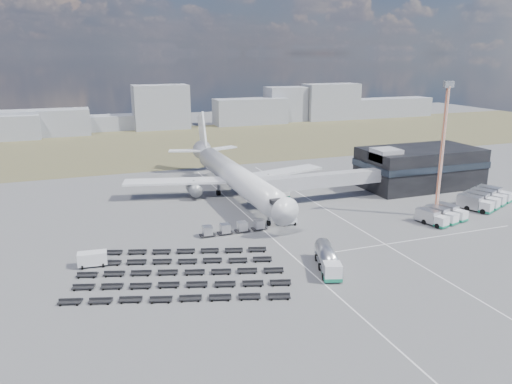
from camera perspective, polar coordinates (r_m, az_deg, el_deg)
name	(u,v)px	position (r m, az deg, el deg)	size (l,w,h in m)	color
ground	(287,241)	(92.75, 3.52, -5.56)	(420.00, 420.00, 0.00)	#565659
grass_strip	(171,144)	(195.13, -9.67, 5.49)	(420.00, 90.00, 0.01)	brown
lane_markings	(326,229)	(99.35, 8.00, -4.22)	(47.12, 110.00, 0.01)	silver
terminal	(419,167)	(135.29, 18.16, 2.78)	(30.40, 16.40, 11.00)	black
jet_bridge	(315,181)	(115.38, 6.70, 1.24)	(30.30, 3.80, 7.05)	#939399
airliner	(233,174)	(120.16, -2.67, 2.03)	(51.59, 64.53, 17.62)	silver
skyline	(152,114)	(233.66, -11.76, 8.76)	(301.06, 25.46, 19.84)	gray
fuel_tanker	(328,259)	(80.83, 8.19, -7.64)	(6.02, 11.13, 3.50)	silver
pushback_tug	(289,221)	(100.91, 3.78, -3.37)	(3.04, 1.71, 1.40)	silver
utility_van	(92,259)	(85.67, -18.19, -7.31)	(4.58, 2.07, 2.42)	silver
catering_truck	(280,191)	(120.29, 2.72, 0.06)	(3.48, 5.82, 2.50)	silver
service_trucks_near	(442,215)	(109.20, 20.45, -2.45)	(10.27, 8.76, 2.69)	silver
service_trucks_far	(485,199)	(124.37, 24.68, -0.69)	(15.32, 12.30, 2.99)	silver
uld_row	(234,228)	(95.97, -2.57, -4.11)	(13.29, 1.81, 1.84)	black
baggage_dollies	(181,273)	(79.65, -8.56, -9.09)	(35.33, 27.34, 0.75)	black
floodlight_mast	(442,151)	(109.29, 20.49, 4.41)	(2.68, 2.17, 28.12)	#D05021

